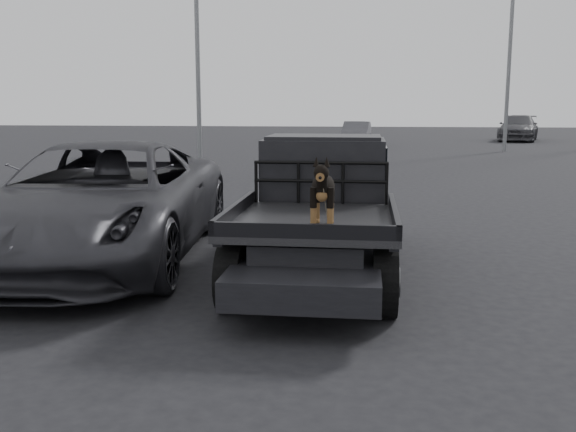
# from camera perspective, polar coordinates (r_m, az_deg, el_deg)

# --- Properties ---
(ground) EXTENTS (120.00, 120.00, 0.00)m
(ground) POSITION_cam_1_polar(r_m,az_deg,el_deg) (7.11, 8.20, -8.59)
(ground) COLOR black
(ground) RESTS_ON ground
(flatbed_ute) EXTENTS (2.00, 5.40, 0.92)m
(flatbed_ute) POSITION_cam_1_polar(r_m,az_deg,el_deg) (8.57, 2.77, -2.12)
(flatbed_ute) COLOR black
(flatbed_ute) RESTS_ON ground
(ute_cab) EXTENTS (1.72, 1.30, 0.88)m
(ute_cab) POSITION_cam_1_polar(r_m,az_deg,el_deg) (9.37, 3.25, 4.48)
(ute_cab) COLOR black
(ute_cab) RESTS_ON flatbed_ute
(headache_rack) EXTENTS (1.80, 0.08, 0.55)m
(headache_rack) POSITION_cam_1_polar(r_m,az_deg,el_deg) (8.64, 2.91, 2.93)
(headache_rack) COLOR black
(headache_rack) RESTS_ON flatbed_ute
(dog) EXTENTS (0.32, 0.60, 0.74)m
(dog) POSITION_cam_1_polar(r_m,az_deg,el_deg) (7.01, 3.13, 2.09)
(dog) COLOR black
(dog) RESTS_ON flatbed_ute
(parked_suv) EXTENTS (3.33, 6.35, 1.71)m
(parked_suv) POSITION_cam_1_polar(r_m,az_deg,el_deg) (9.67, -16.21, 1.24)
(parked_suv) COLOR #303036
(parked_suv) RESTS_ON ground
(distant_car_a) EXTENTS (1.67, 4.10, 1.32)m
(distant_car_a) POSITION_cam_1_polar(r_m,az_deg,el_deg) (35.77, 6.10, 7.30)
(distant_car_a) COLOR #535359
(distant_car_a) RESTS_ON ground
(distant_car_b) EXTENTS (3.62, 5.83, 1.58)m
(distant_car_b) POSITION_cam_1_polar(r_m,az_deg,el_deg) (42.97, 19.80, 7.37)
(distant_car_b) COLOR #434347
(distant_car_b) RESTS_ON ground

